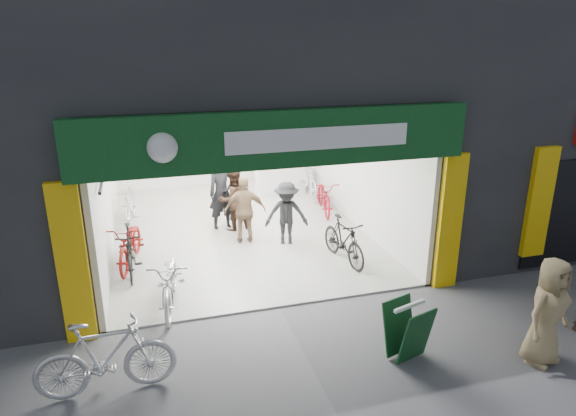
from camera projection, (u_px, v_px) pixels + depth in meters
name	position (u px, v px, depth m)	size (l,w,h in m)	color
ground	(279.00, 308.00, 9.07)	(60.00, 60.00, 0.00)	#56565B
building	(260.00, 45.00, 12.43)	(17.00, 10.27, 8.00)	#232326
bike_left_front	(171.00, 281.00, 8.97)	(0.66, 1.89, 0.99)	silver
bike_left_midfront	(130.00, 251.00, 10.20)	(0.46, 1.63, 0.98)	black
bike_left_midback	(130.00, 243.00, 10.59)	(0.64, 1.85, 0.97)	maroon
bike_left_back	(130.00, 205.00, 12.81)	(0.49, 1.72, 1.04)	#B0B0B5
bike_right_front	(344.00, 240.00, 10.72)	(0.46, 1.64, 0.99)	black
bike_right_mid	(324.00, 196.00, 13.72)	(0.61, 1.76, 0.92)	maroon
bike_right_back	(308.00, 180.00, 14.98)	(0.50, 1.78, 1.07)	silver
parked_bike	(105.00, 357.00, 6.78)	(0.52, 1.83, 1.10)	silver
customer_a	(222.00, 193.00, 12.42)	(0.68, 0.44, 1.85)	black
customer_b	(234.00, 200.00, 12.37)	(0.77, 0.60, 1.58)	#342217
customer_c	(286.00, 214.00, 11.50)	(0.97, 0.56, 1.50)	black
customer_d	(245.00, 211.00, 11.59)	(0.93, 0.39, 1.59)	#8C6F51
pedestrian_near	(548.00, 312.00, 7.36)	(0.81, 0.52, 1.65)	#8B7851
sandwich_board	(407.00, 330.00, 7.55)	(0.70, 0.71, 0.87)	#0E3819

